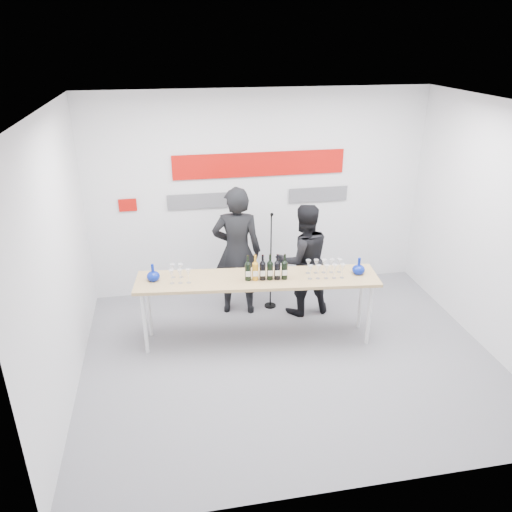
% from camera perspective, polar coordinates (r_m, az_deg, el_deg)
% --- Properties ---
extents(ground, '(5.00, 5.00, 0.00)m').
position_cam_1_polar(ground, '(6.32, 3.82, -11.46)').
color(ground, slate).
rests_on(ground, ground).
extents(back_wall, '(5.00, 0.04, 3.00)m').
position_cam_1_polar(back_wall, '(7.42, 0.38, 7.11)').
color(back_wall, silver).
rests_on(back_wall, ground).
extents(signage, '(3.38, 0.02, 0.79)m').
position_cam_1_polar(signage, '(7.29, -0.00, 9.32)').
color(signage, '#AE0C07').
rests_on(signage, back_wall).
extents(tasting_table, '(3.05, 0.92, 0.90)m').
position_cam_1_polar(tasting_table, '(6.21, 0.17, -3.05)').
color(tasting_table, tan).
rests_on(tasting_table, ground).
extents(wine_bottles, '(0.53, 0.13, 0.33)m').
position_cam_1_polar(wine_bottles, '(6.07, 1.19, -1.29)').
color(wine_bottles, black).
rests_on(wine_bottles, tasting_table).
extents(decanter_left, '(0.16, 0.16, 0.21)m').
position_cam_1_polar(decanter_left, '(6.20, -11.70, -1.83)').
color(decanter_left, navy).
rests_on(decanter_left, tasting_table).
extents(decanter_right, '(0.16, 0.16, 0.21)m').
position_cam_1_polar(decanter_right, '(6.37, 11.67, -1.10)').
color(decanter_right, navy).
rests_on(decanter_right, tasting_table).
extents(glasses_left, '(0.26, 0.24, 0.18)m').
position_cam_1_polar(glasses_left, '(6.14, -8.83, -2.05)').
color(glasses_left, silver).
rests_on(glasses_left, tasting_table).
extents(glasses_right, '(0.48, 0.27, 0.18)m').
position_cam_1_polar(glasses_right, '(6.26, 7.90, -1.46)').
color(glasses_right, silver).
rests_on(glasses_right, tasting_table).
extents(presenter_left, '(0.75, 0.56, 1.85)m').
position_cam_1_polar(presenter_left, '(6.86, -2.19, 0.50)').
color(presenter_left, black).
rests_on(presenter_left, ground).
extents(presenter_right, '(0.84, 0.69, 1.61)m').
position_cam_1_polar(presenter_right, '(6.92, 5.39, -0.45)').
color(presenter_right, black).
rests_on(presenter_right, ground).
extents(mic_stand, '(0.17, 0.17, 1.46)m').
position_cam_1_polar(mic_stand, '(7.16, 1.68, -2.67)').
color(mic_stand, black).
rests_on(mic_stand, ground).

